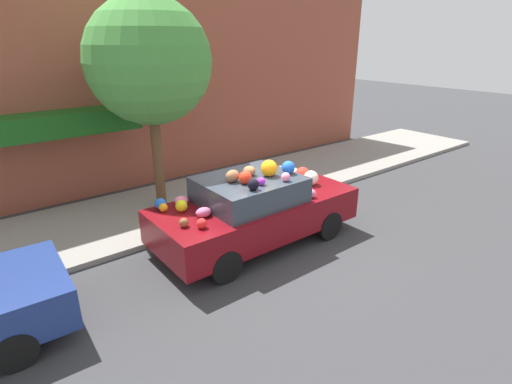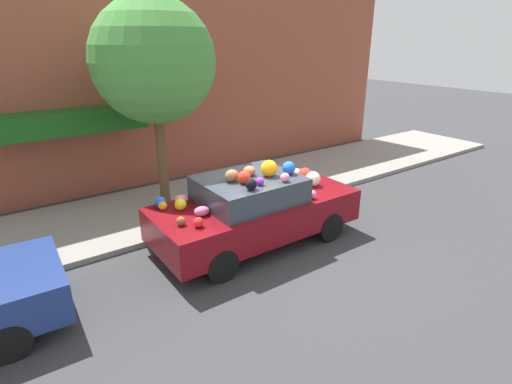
# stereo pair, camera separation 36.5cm
# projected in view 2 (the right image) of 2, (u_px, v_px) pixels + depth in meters

# --- Properties ---
(ground_plane) EXTENTS (60.00, 60.00, 0.00)m
(ground_plane) POSITION_uv_depth(u_px,v_px,m) (254.00, 241.00, 8.67)
(ground_plane) COLOR #38383A
(sidewalk_curb) EXTENTS (24.00, 3.20, 0.12)m
(sidewalk_curb) POSITION_uv_depth(u_px,v_px,m) (197.00, 199.00, 10.70)
(sidewalk_curb) COLOR gray
(sidewalk_curb) RESTS_ON ground
(building_facade) EXTENTS (18.00, 1.20, 5.89)m
(building_facade) POSITION_uv_depth(u_px,v_px,m) (150.00, 83.00, 11.28)
(building_facade) COLOR #9E4C38
(building_facade) RESTS_ON ground
(street_tree) EXTENTS (2.77, 2.77, 4.89)m
(street_tree) POSITION_uv_depth(u_px,v_px,m) (153.00, 62.00, 8.83)
(street_tree) COLOR brown
(street_tree) RESTS_ON sidewalk_curb
(fire_hydrant) EXTENTS (0.20, 0.20, 0.70)m
(fire_hydrant) POSITION_uv_depth(u_px,v_px,m) (285.00, 178.00, 11.06)
(fire_hydrant) COLOR #B2B2B7
(fire_hydrant) RESTS_ON sidewalk_curb
(art_car) EXTENTS (4.35, 1.90, 1.84)m
(art_car) POSITION_uv_depth(u_px,v_px,m) (255.00, 208.00, 8.32)
(art_car) COLOR maroon
(art_car) RESTS_ON ground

